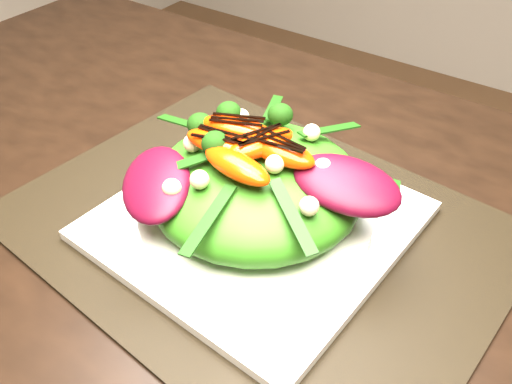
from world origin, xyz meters
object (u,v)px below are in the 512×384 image
Objects in this scene: placemat at (256,226)px; dining_table at (327,350)px; orange_segment at (266,143)px; plate_base at (256,220)px; salad_bowl at (256,210)px; lettuce_mound at (256,185)px.

dining_table is at bearing -30.09° from placemat.
dining_table is 0.19m from orange_segment.
plate_base is 0.09m from orange_segment.
orange_segment is (0.00, 0.01, 0.08)m from salad_bowl.
placemat is 0.01m from plate_base.
dining_table reaches higher than plate_base.
dining_table is 0.15m from placemat.
placemat is at bearing 180.00° from lettuce_mound.
orange_segment is at bearing 72.50° from salad_bowl.
orange_segment is (0.00, 0.01, 0.10)m from placemat.
plate_base is 0.01m from salad_bowl.
orange_segment is (0.00, 0.01, 0.09)m from plate_base.
orange_segment reaches higher than lettuce_mound.
dining_table reaches higher than salad_bowl.
dining_table reaches higher than orange_segment.
lettuce_mound is at bearing 0.00° from placemat.
placemat is 1.74× the size of plate_base.
placemat is at bearing -135.00° from salad_bowl.
lettuce_mound reaches higher than placemat.
lettuce_mound reaches higher than plate_base.
placemat is 2.30× the size of lettuce_mound.
placemat is at bearing 0.00° from plate_base.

